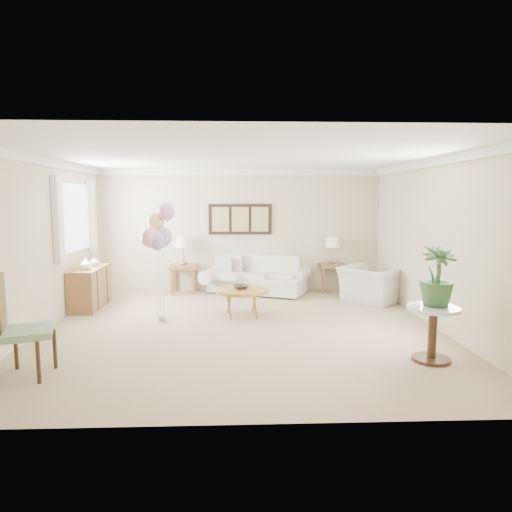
# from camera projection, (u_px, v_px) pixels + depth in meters

# --- Properties ---
(ground_plane) EXTENTS (6.00, 6.00, 0.00)m
(ground_plane) POSITION_uv_depth(u_px,v_px,m) (242.00, 329.00, 6.99)
(ground_plane) COLOR tan
(room_shell) EXTENTS (6.04, 6.04, 2.60)m
(room_shell) POSITION_uv_depth(u_px,v_px,m) (234.00, 222.00, 6.88)
(room_shell) COLOR beige
(room_shell) RESTS_ON ground
(wall_art_triptych) EXTENTS (1.35, 0.06, 0.65)m
(wall_art_triptych) POSITION_uv_depth(u_px,v_px,m) (240.00, 219.00, 9.74)
(wall_art_triptych) COLOR black
(wall_art_triptych) RESTS_ON ground
(sofa) EXTENTS (2.44, 1.51, 0.80)m
(sofa) POSITION_uv_depth(u_px,v_px,m) (257.00, 278.00, 9.64)
(sofa) COLOR silver
(sofa) RESTS_ON ground
(end_table_left) EXTENTS (0.56, 0.51, 0.61)m
(end_table_left) POSITION_uv_depth(u_px,v_px,m) (184.00, 269.00, 9.59)
(end_table_left) COLOR brown
(end_table_left) RESTS_ON ground
(end_table_right) EXTENTS (0.56, 0.51, 0.61)m
(end_table_right) POSITION_uv_depth(u_px,v_px,m) (332.00, 268.00, 9.81)
(end_table_right) COLOR brown
(end_table_right) RESTS_ON ground
(lamp_left) EXTENTS (0.34, 0.34, 0.61)m
(lamp_left) POSITION_uv_depth(u_px,v_px,m) (183.00, 242.00, 9.52)
(lamp_left) COLOR gray
(lamp_left) RESTS_ON end_table_left
(lamp_right) EXTENTS (0.33, 0.33, 0.58)m
(lamp_right) POSITION_uv_depth(u_px,v_px,m) (333.00, 243.00, 9.75)
(lamp_right) COLOR gray
(lamp_right) RESTS_ON end_table_right
(coffee_table) EXTENTS (0.92, 0.92, 0.46)m
(coffee_table) POSITION_uv_depth(u_px,v_px,m) (242.00, 291.00, 7.72)
(coffee_table) COLOR #AA7D34
(coffee_table) RESTS_ON ground
(decor_bowl) EXTENTS (0.34, 0.34, 0.07)m
(decor_bowl) POSITION_uv_depth(u_px,v_px,m) (241.00, 287.00, 7.73)
(decor_bowl) COLOR #2B2623
(decor_bowl) RESTS_ON coffee_table
(armchair) EXTENTS (1.37, 1.38, 0.68)m
(armchair) POSITION_uv_depth(u_px,v_px,m) (371.00, 284.00, 8.82)
(armchair) COLOR silver
(armchair) RESTS_ON ground
(side_table) EXTENTS (0.63, 0.63, 0.68)m
(side_table) POSITION_uv_depth(u_px,v_px,m) (433.00, 320.00, 5.54)
(side_table) COLOR silver
(side_table) RESTS_ON ground
(potted_plant) EXTENTS (0.43, 0.43, 0.75)m
(potted_plant) POSITION_uv_depth(u_px,v_px,m) (437.00, 276.00, 5.51)
(potted_plant) COLOR #275126
(potted_plant) RESTS_ON side_table
(accent_chair) EXTENTS (0.72, 0.71, 1.14)m
(accent_chair) POSITION_uv_depth(u_px,v_px,m) (17.00, 324.00, 5.05)
(accent_chair) COLOR gray
(accent_chair) RESTS_ON ground
(credenza) EXTENTS (0.46, 1.20, 0.74)m
(credenza) POSITION_uv_depth(u_px,v_px,m) (90.00, 288.00, 8.32)
(credenza) COLOR brown
(credenza) RESTS_ON ground
(vase_white) EXTENTS (0.27, 0.27, 0.21)m
(vase_white) POSITION_uv_depth(u_px,v_px,m) (86.00, 263.00, 8.04)
(vase_white) COLOR white
(vase_white) RESTS_ON credenza
(vase_sage) EXTENTS (0.21, 0.21, 0.17)m
(vase_sage) POSITION_uv_depth(u_px,v_px,m) (94.00, 261.00, 8.51)
(vase_sage) COLOR silver
(vase_sage) RESTS_ON credenza
(balloon_cluster) EXTENTS (0.52, 0.49, 1.94)m
(balloon_cluster) POSITION_uv_depth(u_px,v_px,m) (158.00, 230.00, 7.23)
(balloon_cluster) COLOR gray
(balloon_cluster) RESTS_ON ground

